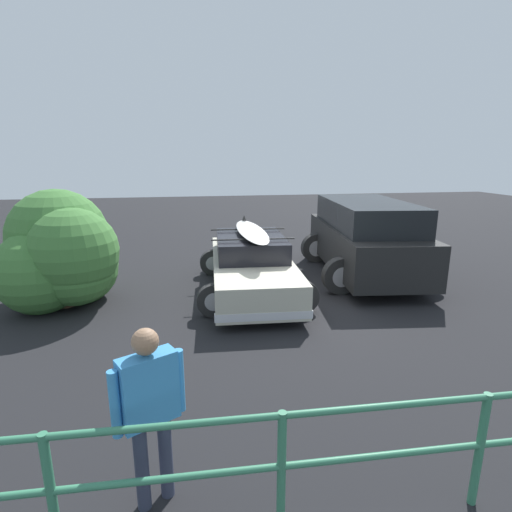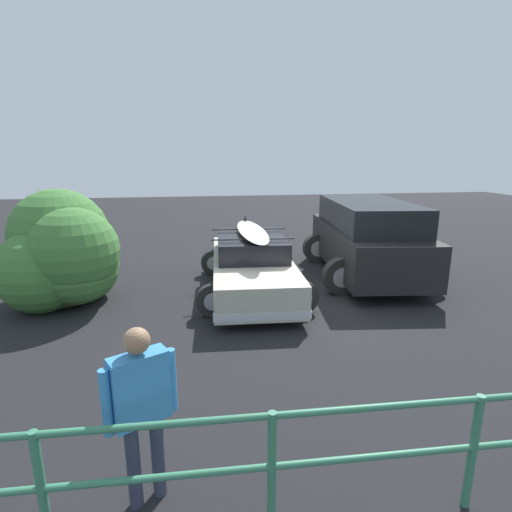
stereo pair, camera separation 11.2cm
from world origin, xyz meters
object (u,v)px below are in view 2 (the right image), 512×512
object	(u,v)px
suv_car	(367,238)
bush_near_left	(64,255)
person_bystander	(141,401)
sedan_car	(252,265)

from	to	relation	value
suv_car	bush_near_left	world-z (taller)	bush_near_left
suv_car	person_bystander	bearing A→B (deg)	52.41
person_bystander	bush_near_left	size ratio (longest dim) A/B	0.66
bush_near_left	sedan_car	bearing A→B (deg)	-177.04
sedan_car	suv_car	size ratio (longest dim) A/B	0.93
suv_car	bush_near_left	size ratio (longest dim) A/B	1.95
bush_near_left	person_bystander	bearing A→B (deg)	111.78
bush_near_left	suv_car	bearing A→B (deg)	-172.33
suv_car	person_bystander	size ratio (longest dim) A/B	2.96
suv_car	person_bystander	distance (m)	7.65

